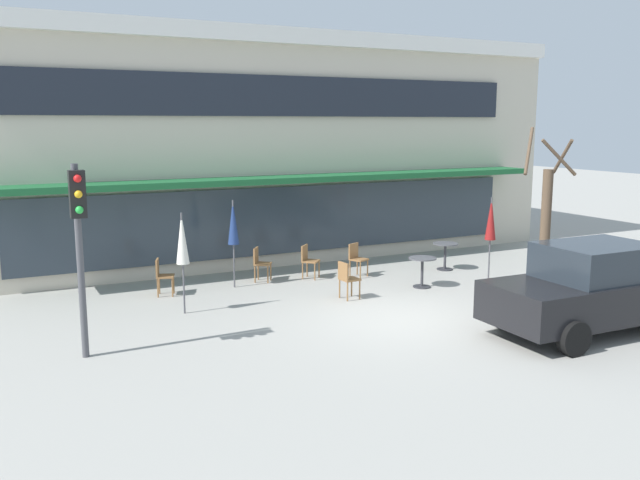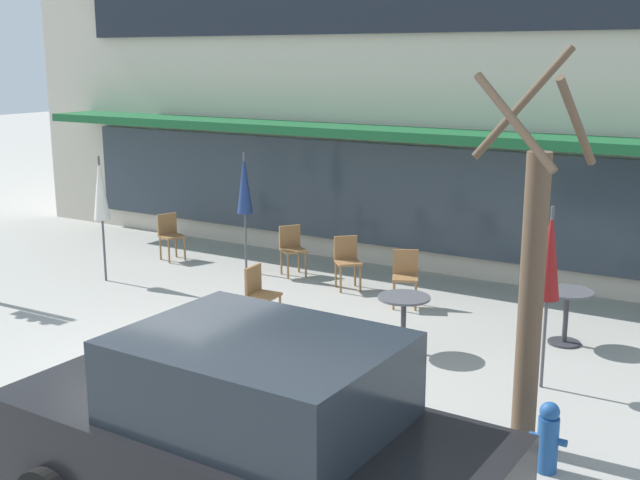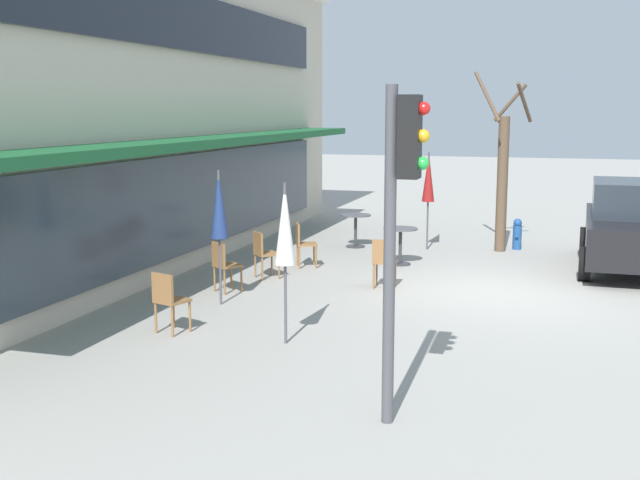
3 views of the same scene
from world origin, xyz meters
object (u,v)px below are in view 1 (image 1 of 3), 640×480
traffic_light_pole (79,229)px  cafe_table_near_wall (422,267)px  cafe_table_streetside (445,252)px  cafe_chair_4 (308,259)px  cafe_chair_0 (260,262)px  fire_hydrant (564,281)px  patio_umbrella_cream_folded (233,223)px  cafe_chair_3 (347,277)px  patio_umbrella_green_folded (182,239)px  cafe_chair_1 (162,274)px  cafe_chair_2 (357,257)px  parked_sedan (591,288)px  street_tree (545,223)px  patio_umbrella_corner_open (491,219)px

traffic_light_pole → cafe_table_near_wall: bearing=11.1°
cafe_table_streetside → cafe_chair_4: 3.96m
cafe_chair_0 → fire_hydrant: bearing=-37.9°
patio_umbrella_cream_folded → cafe_chair_3: bearing=-49.6°
patio_umbrella_green_folded → cafe_chair_1: patio_umbrella_green_folded is taller
cafe_chair_2 → parked_sedan: bearing=-75.5°
patio_umbrella_cream_folded → parked_sedan: size_ratio=0.52×
cafe_chair_2 → fire_hydrant: cafe_chair_2 is taller
cafe_chair_0 → patio_umbrella_cream_folded: bearing=-160.0°
cafe_chair_1 → street_tree: size_ratio=0.22×
cafe_chair_2 → street_tree: (3.05, -3.66, 1.19)m
cafe_table_streetside → cafe_chair_3: bearing=-158.8°
patio_umbrella_cream_folded → patio_umbrella_green_folded: bearing=-135.4°
cafe_chair_2 → traffic_light_pole: 8.39m
cafe_table_near_wall → traffic_light_pole: (-8.29, -1.63, 1.78)m
patio_umbrella_corner_open → cafe_chair_0: (-5.32, 2.67, -1.10)m
cafe_chair_0 → cafe_chair_4: bearing=-10.7°
patio_umbrella_cream_folded → cafe_chair_1: 2.12m
cafe_chair_0 → cafe_chair_3: size_ratio=1.00×
parked_sedan → cafe_chair_3: bearing=124.8°
patio_umbrella_corner_open → cafe_chair_3: bearing=178.9°
cafe_table_near_wall → cafe_table_streetside: (1.78, 1.40, 0.00)m
street_tree → fire_hydrant: bearing=-44.8°
cafe_table_streetside → cafe_chair_3: size_ratio=0.85×
cafe_chair_1 → cafe_table_near_wall: bearing=-19.5°
cafe_chair_0 → street_tree: bearing=-37.4°
patio_umbrella_corner_open → parked_sedan: 4.50m
cafe_chair_4 → cafe_table_streetside: bearing=-11.5°
cafe_table_streetside → patio_umbrella_corner_open: bearing=-84.3°
cafe_table_near_wall → traffic_light_pole: traffic_light_pole is taller
cafe_chair_1 → traffic_light_pole: size_ratio=0.26×
patio_umbrella_green_folded → cafe_chair_3: bearing=-8.3°
cafe_table_near_wall → patio_umbrella_cream_folded: bearing=153.0°
cafe_chair_1 → fire_hydrant: (8.57, -4.32, -0.17)m
cafe_chair_4 → parked_sedan: parked_sedan is taller
cafe_table_near_wall → street_tree: street_tree is taller
cafe_chair_0 → cafe_chair_1: 2.64m
cafe_table_streetside → street_tree: size_ratio=0.19×
patio_umbrella_corner_open → street_tree: size_ratio=0.55×
patio_umbrella_cream_folded → cafe_chair_0: patio_umbrella_cream_folded is taller
cafe_table_near_wall → cafe_chair_2: (-0.84, 1.82, 0.01)m
cafe_table_near_wall → patio_umbrella_green_folded: patio_umbrella_green_folded is taller
patio_umbrella_green_folded → cafe_chair_4: bearing=25.0°
cafe_table_near_wall → patio_umbrella_green_folded: 6.08m
cafe_chair_4 → fire_hydrant: (4.67, -4.38, -0.17)m
cafe_chair_3 → traffic_light_pole: 6.47m
parked_sedan → traffic_light_pole: (-9.08, 2.89, 1.42)m
patio_umbrella_corner_open → fire_hydrant: bearing=-72.4°
cafe_table_near_wall → cafe_chair_2: size_ratio=0.85×
cafe_chair_0 → traffic_light_pole: 6.61m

